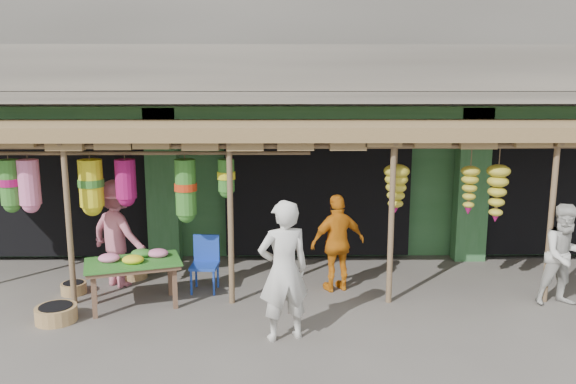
{
  "coord_description": "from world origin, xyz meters",
  "views": [
    {
      "loc": [
        -0.71,
        -8.67,
        3.39
      ],
      "look_at": [
        -0.59,
        1.0,
        1.57
      ],
      "focal_mm": 35.0,
      "sensor_mm": 36.0,
      "label": 1
    }
  ],
  "objects_px": {
    "person_right": "(565,255)",
    "person_front": "(284,271)",
    "blue_chair": "(205,260)",
    "person_vendor": "(338,243)",
    "person_shopper": "(118,233)",
    "flower_table": "(134,263)"
  },
  "relations": [
    {
      "from": "person_right",
      "to": "person_front",
      "type": "bearing_deg",
      "value": -168.88
    },
    {
      "from": "blue_chair",
      "to": "person_right",
      "type": "height_order",
      "value": "person_right"
    },
    {
      "from": "person_front",
      "to": "person_vendor",
      "type": "xyz_separation_m",
      "value": [
        0.91,
        1.85,
        -0.14
      ]
    },
    {
      "from": "person_vendor",
      "to": "person_shopper",
      "type": "distance_m",
      "value": 3.74
    },
    {
      "from": "person_right",
      "to": "person_vendor",
      "type": "height_order",
      "value": "person_vendor"
    },
    {
      "from": "person_front",
      "to": "person_right",
      "type": "relative_size",
      "value": 1.19
    },
    {
      "from": "person_vendor",
      "to": "person_shopper",
      "type": "height_order",
      "value": "person_shopper"
    },
    {
      "from": "blue_chair",
      "to": "person_front",
      "type": "relative_size",
      "value": 0.48
    },
    {
      "from": "flower_table",
      "to": "person_right",
      "type": "height_order",
      "value": "person_right"
    },
    {
      "from": "person_front",
      "to": "person_shopper",
      "type": "relative_size",
      "value": 1.05
    },
    {
      "from": "person_right",
      "to": "blue_chair",
      "type": "bearing_deg",
      "value": 168.82
    },
    {
      "from": "person_right",
      "to": "person_vendor",
      "type": "xyz_separation_m",
      "value": [
        -3.47,
        0.7,
        0.01
      ]
    },
    {
      "from": "flower_table",
      "to": "person_shopper",
      "type": "height_order",
      "value": "person_shopper"
    },
    {
      "from": "person_right",
      "to": "person_vendor",
      "type": "bearing_deg",
      "value": 164.95
    },
    {
      "from": "flower_table",
      "to": "person_shopper",
      "type": "distance_m",
      "value": 1.08
    },
    {
      "from": "flower_table",
      "to": "person_front",
      "type": "relative_size",
      "value": 0.84
    },
    {
      "from": "flower_table",
      "to": "person_vendor",
      "type": "relative_size",
      "value": 0.98
    },
    {
      "from": "blue_chair",
      "to": "person_vendor",
      "type": "xyz_separation_m",
      "value": [
        2.22,
        -0.05,
        0.31
      ]
    },
    {
      "from": "person_front",
      "to": "person_shopper",
      "type": "xyz_separation_m",
      "value": [
        -2.82,
        2.15,
        -0.04
      ]
    },
    {
      "from": "blue_chair",
      "to": "person_vendor",
      "type": "distance_m",
      "value": 2.24
    },
    {
      "from": "blue_chair",
      "to": "person_vendor",
      "type": "bearing_deg",
      "value": 2.59
    },
    {
      "from": "flower_table",
      "to": "person_right",
      "type": "xyz_separation_m",
      "value": [
        6.7,
        -0.05,
        0.12
      ]
    }
  ]
}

